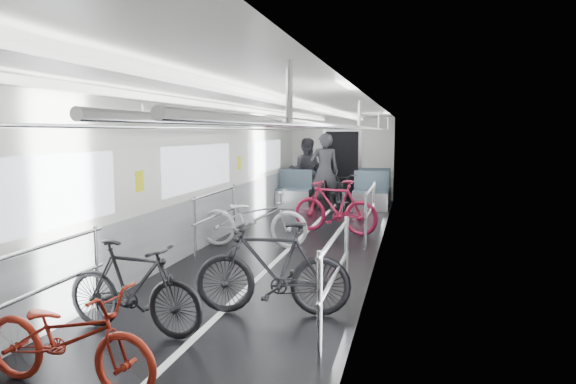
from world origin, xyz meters
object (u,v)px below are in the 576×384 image
at_px(bike_left_mid, 133,287).
at_px(bike_right_far, 335,207).
at_px(person_seated, 306,171).
at_px(person_standing, 325,172).
at_px(bike_left_far, 253,218).
at_px(bike_left_near, 68,338).
at_px(bike_right_near, 272,268).
at_px(bike_aisle, 340,192).

xyz_separation_m(bike_left_mid, bike_right_far, (1.20, 5.48, 0.07)).
bearing_deg(person_seated, person_standing, 120.45).
relative_size(bike_left_far, person_standing, 0.98).
distance_m(bike_left_near, bike_left_mid, 1.14).
height_order(bike_right_near, bike_right_far, bike_right_far).
xyz_separation_m(bike_left_near, bike_left_far, (-0.11, 5.10, 0.09)).
distance_m(bike_left_near, person_standing, 9.54).
bearing_deg(bike_right_far, person_standing, -151.72).
bearing_deg(bike_right_near, person_seated, -178.78).
bearing_deg(bike_left_far, person_seated, -2.76).
bearing_deg(bike_left_mid, person_seated, 7.26).
distance_m(bike_left_mid, bike_right_far, 5.61).
bearing_deg(person_seated, bike_left_far, 90.06).
bearing_deg(bike_aisle, bike_right_far, -98.46).
xyz_separation_m(bike_left_far, bike_right_near, (1.21, -3.13, 0.01)).
relative_size(bike_left_mid, bike_right_far, 0.88).
xyz_separation_m(bike_left_near, bike_left_mid, (-0.10, 1.13, 0.05)).
xyz_separation_m(bike_right_near, bike_right_far, (-0.00, 4.65, 0.02)).
bearing_deg(bike_left_near, bike_left_far, 6.14).
bearing_deg(bike_left_near, person_standing, 2.49).
height_order(bike_right_near, person_seated, person_seated).
xyz_separation_m(bike_left_mid, bike_right_near, (1.20, 0.83, 0.05)).
relative_size(bike_right_near, bike_aisle, 0.93).
xyz_separation_m(bike_left_far, bike_right_far, (1.21, 1.52, 0.03)).
distance_m(bike_left_mid, bike_right_near, 1.46).
relative_size(bike_aisle, person_standing, 0.95).
xyz_separation_m(bike_left_mid, person_standing, (0.50, 8.39, 0.51)).
height_order(bike_left_far, person_standing, person_standing).
height_order(bike_right_far, person_seated, person_seated).
xyz_separation_m(bike_right_far, bike_aisle, (-0.27, 2.80, -0.04)).
xyz_separation_m(bike_right_far, person_seated, (-1.42, 4.03, 0.38)).
relative_size(bike_right_far, person_standing, 0.90).
xyz_separation_m(bike_right_near, bike_aisle, (-0.28, 7.45, -0.03)).
height_order(bike_right_near, person_standing, person_standing).
height_order(bike_left_far, bike_right_near, bike_right_near).
bearing_deg(bike_right_near, bike_left_mid, -63.28).
distance_m(bike_left_mid, bike_aisle, 8.34).
relative_size(bike_left_near, bike_right_near, 0.92).
bearing_deg(bike_left_far, bike_aisle, -17.10).
distance_m(bike_left_far, bike_aisle, 4.42).
distance_m(bike_left_mid, person_seated, 9.52).
relative_size(person_standing, person_seated, 1.08).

